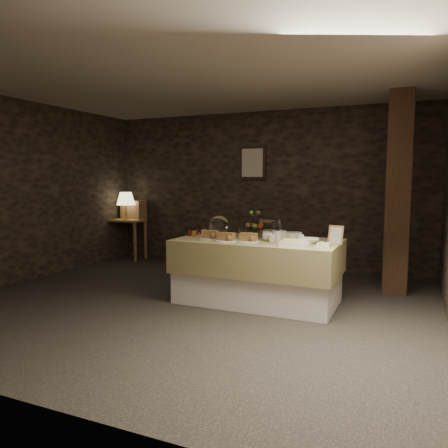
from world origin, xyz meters
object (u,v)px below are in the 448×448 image
at_px(wine_rack, 134,210).
at_px(console_table, 126,226).
at_px(buffet_table, 258,266).
at_px(fruit_stand, 255,225).
at_px(table_lamp, 126,199).
at_px(chair, 267,248).
at_px(timber_column, 399,193).

bearing_deg(wine_rack, console_table, -105.52).
distance_m(buffet_table, console_table, 3.62).
height_order(wine_rack, fruit_stand, fruit_stand).
distance_m(table_lamp, wine_rack, 0.31).
distance_m(buffet_table, wine_rack, 3.69).
bearing_deg(chair, console_table, -170.77).
distance_m(chair, fruit_stand, 1.63).
xyz_separation_m(chair, fruit_stand, (0.34, -1.50, 0.54)).
xyz_separation_m(console_table, wine_rack, (0.05, 0.18, 0.30)).
distance_m(console_table, table_lamp, 0.51).
height_order(timber_column, fruit_stand, timber_column).
height_order(wine_rack, chair, wine_rack).
bearing_deg(timber_column, table_lamp, 173.78).
bearing_deg(buffet_table, chair, 104.86).
height_order(buffet_table, fruit_stand, fruit_stand).
bearing_deg(timber_column, fruit_stand, -151.34).
relative_size(console_table, table_lamp, 1.47).
height_order(wine_rack, timber_column, timber_column).
height_order(chair, fruit_stand, fruit_stand).
distance_m(console_table, chair, 2.73).
relative_size(console_table, wine_rack, 1.76).
relative_size(table_lamp, timber_column, 0.19).
distance_m(wine_rack, chair, 2.72).
distance_m(buffet_table, timber_column, 2.08).
height_order(buffet_table, console_table, buffet_table).
bearing_deg(table_lamp, buffet_table, -27.95).
distance_m(buffet_table, table_lamp, 3.61).
xyz_separation_m(chair, timber_column, (1.97, -0.61, 0.93)).
bearing_deg(buffet_table, wine_rack, 148.87).
bearing_deg(fruit_stand, console_table, 154.62).
relative_size(wine_rack, timber_column, 0.16).
bearing_deg(chair, buffet_table, -67.07).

